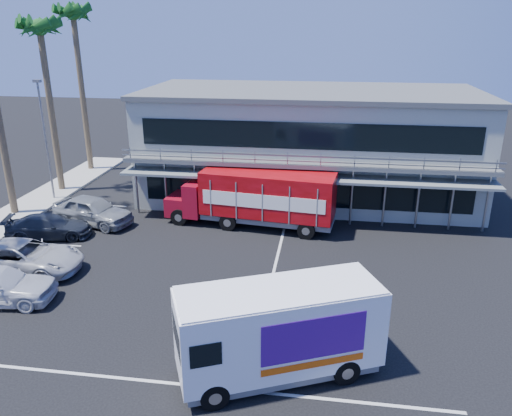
# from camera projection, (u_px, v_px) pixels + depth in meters

# --- Properties ---
(ground) EXTENTS (120.00, 120.00, 0.00)m
(ground) POSITION_uv_depth(u_px,v_px,m) (223.00, 295.00, 22.28)
(ground) COLOR black
(ground) RESTS_ON ground
(building) EXTENTS (22.40, 12.00, 7.30)m
(building) POSITION_uv_depth(u_px,v_px,m) (309.00, 143.00, 34.48)
(building) COLOR #9A9F91
(building) RESTS_ON ground
(palm_e) EXTENTS (2.80, 2.80, 12.25)m
(palm_e) POSITION_uv_depth(u_px,v_px,m) (41.00, 38.00, 32.71)
(palm_e) COLOR brown
(palm_e) RESTS_ON ground
(palm_f) EXTENTS (2.80, 2.80, 13.25)m
(palm_f) POSITION_uv_depth(u_px,v_px,m) (74.00, 23.00, 37.57)
(palm_f) COLOR brown
(palm_f) RESTS_ON ground
(light_pole_far) EXTENTS (0.50, 0.25, 8.09)m
(light_pole_far) POSITION_uv_depth(u_px,v_px,m) (45.00, 135.00, 32.88)
(light_pole_far) COLOR gray
(light_pole_far) RESTS_ON ground
(red_truck) EXTENTS (10.25, 3.59, 3.38)m
(red_truck) POSITION_uv_depth(u_px,v_px,m) (256.00, 197.00, 29.27)
(red_truck) COLOR maroon
(red_truck) RESTS_ON ground
(white_van) EXTENTS (7.16, 4.86, 3.32)m
(white_van) POSITION_uv_depth(u_px,v_px,m) (279.00, 331.00, 16.61)
(white_van) COLOR white
(white_van) RESTS_ON ground
(parked_car_c) EXTENTS (5.66, 2.66, 1.56)m
(parked_car_c) POSITION_uv_depth(u_px,v_px,m) (24.00, 257.00, 24.11)
(parked_car_c) COLOR #BBBBBD
(parked_car_c) RESTS_ON ground
(parked_car_d) EXTENTS (4.92, 2.93, 1.34)m
(parked_car_d) POSITION_uv_depth(u_px,v_px,m) (49.00, 227.00, 28.07)
(parked_car_d) COLOR #272C35
(parked_car_d) RESTS_ON ground
(parked_car_e) EXTENTS (5.40, 3.30, 1.72)m
(parked_car_e) POSITION_uv_depth(u_px,v_px,m) (93.00, 211.00, 29.96)
(parked_car_e) COLOR gray
(parked_car_e) RESTS_ON ground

